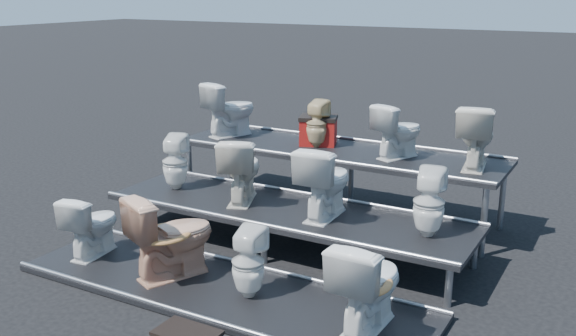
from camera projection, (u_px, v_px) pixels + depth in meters
The scene contains 17 objects.
ground at pixel (286, 247), 7.25m from camera, with size 80.00×80.00×0.00m, color black.
tier_front at pixel (220, 291), 6.15m from camera, with size 4.20×1.20×0.06m, color black.
tier_mid at pixel (286, 228), 7.19m from camera, with size 4.20×1.20×0.46m, color black.
tier_back at pixel (336, 182), 8.22m from camera, with size 4.20×1.20×0.86m, color black.
toilet_0 at pixel (92, 225), 6.83m from camera, with size 0.38×0.67×0.68m, color silver.
toilet_1 at pixel (172, 235), 6.29m from camera, with size 0.48×0.84×0.86m, color tan.
toilet_2 at pixel (248, 262), 5.90m from camera, with size 0.30×0.31×0.68m, color silver.
toilet_3 at pixel (368, 283), 5.32m from camera, with size 0.45×0.80×0.81m, color silver.
toilet_4 at pixel (175, 162), 7.76m from camera, with size 0.30×0.31×0.67m, color silver.
toilet_5 at pixel (241, 169), 7.30m from camera, with size 0.42×0.74×0.76m, color beige.
toilet_6 at pixel (325, 181), 6.80m from camera, with size 0.44×0.77×0.79m, color silver.
toilet_7 at pixel (429, 203), 6.27m from camera, with size 0.31×0.32×0.69m, color silver.
toilet_8 at pixel (230, 109), 8.77m from camera, with size 0.41×0.73×0.74m, color silver.
toilet_9 at pixel (317, 124), 8.16m from camera, with size 0.27×0.28×0.60m, color #CCB481.
toilet_10 at pixel (398, 131), 7.64m from camera, with size 0.37×0.64×0.65m, color silver.
toilet_11 at pixel (476, 136), 7.20m from camera, with size 0.41×0.71×0.73m, color beige.
red_crate at pixel (318, 132), 8.33m from camera, with size 0.45×0.36×0.33m, color maroon.
Camera 1 is at (3.31, -5.86, 2.84)m, focal length 40.00 mm.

